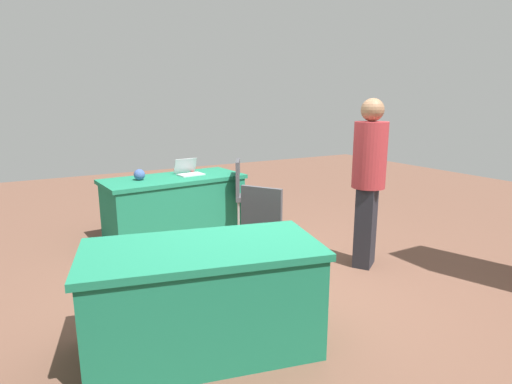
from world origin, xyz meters
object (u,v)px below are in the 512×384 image
at_px(table_mid_left, 204,298).
at_px(scissors_red, 194,172).
at_px(yarn_ball, 139,175).
at_px(table_foreground, 175,206).
at_px(person_attendee_browsing, 369,175).
at_px(laptop_silver, 189,172).
at_px(chair_near_front, 248,191).
at_px(chair_tucked_right, 267,225).

distance_m(table_mid_left, scissors_red, 2.95).
bearing_deg(yarn_ball, table_foreground, 179.49).
distance_m(person_attendee_browsing, yarn_ball, 2.73).
bearing_deg(laptop_silver, chair_near_front, 135.88).
height_order(table_mid_left, laptop_silver, laptop_silver).
xyz_separation_m(yarn_ball, scissors_red, (-0.77, -0.17, -0.06)).
distance_m(chair_near_front, chair_tucked_right, 1.44).
relative_size(chair_tucked_right, scissors_red, 5.25).
xyz_separation_m(table_foreground, scissors_red, (-0.35, -0.18, 0.39)).
bearing_deg(chair_tucked_right, table_mid_left, -83.83).
height_order(person_attendee_browsing, scissors_red, person_attendee_browsing).
relative_size(table_mid_left, chair_near_front, 1.78).
bearing_deg(table_mid_left, laptop_silver, -108.69).
height_order(table_mid_left, yarn_ball, yarn_ball).
relative_size(person_attendee_browsing, yarn_ball, 12.85).
distance_m(table_foreground, person_attendee_browsing, 2.52).
bearing_deg(yarn_ball, laptop_silver, -174.13).
xyz_separation_m(chair_near_front, laptop_silver, (0.63, -0.47, 0.24)).
height_order(table_mid_left, person_attendee_browsing, person_attendee_browsing).
xyz_separation_m(chair_near_front, yarn_ball, (1.30, -0.40, 0.27)).
xyz_separation_m(person_attendee_browsing, yarn_ball, (1.86, -1.99, -0.14)).
relative_size(table_mid_left, yarn_ball, 12.77).
bearing_deg(chair_near_front, table_foreground, -85.35).
bearing_deg(laptop_silver, chair_tucked_right, 86.60).
xyz_separation_m(chair_near_front, scissors_red, (0.52, -0.58, 0.21)).
bearing_deg(scissors_red, chair_near_front, 45.92).
bearing_deg(chair_near_front, chair_tucked_right, 8.61).
relative_size(chair_near_front, yarn_ball, 7.16).
distance_m(chair_tucked_right, yarn_ball, 1.94).
bearing_deg(yarn_ball, table_mid_left, 84.99).
height_order(table_foreground, yarn_ball, yarn_ball).
relative_size(table_mid_left, laptop_silver, 4.98).
bearing_deg(chair_tucked_right, chair_near_front, 126.09).
height_order(table_foreground, chair_near_front, chair_near_front).
height_order(table_foreground, chair_tucked_right, chair_tucked_right).
height_order(chair_near_front, person_attendee_browsing, person_attendee_browsing).
xyz_separation_m(laptop_silver, scissors_red, (-0.10, -0.10, -0.04)).
distance_m(table_foreground, chair_tucked_right, 1.79).
xyz_separation_m(table_mid_left, laptop_silver, (-0.89, -2.64, 0.42)).
bearing_deg(table_mid_left, chair_tucked_right, -140.72).
bearing_deg(scissors_red, laptop_silver, -41.71).
bearing_deg(scissors_red, chair_tucked_right, 4.06).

